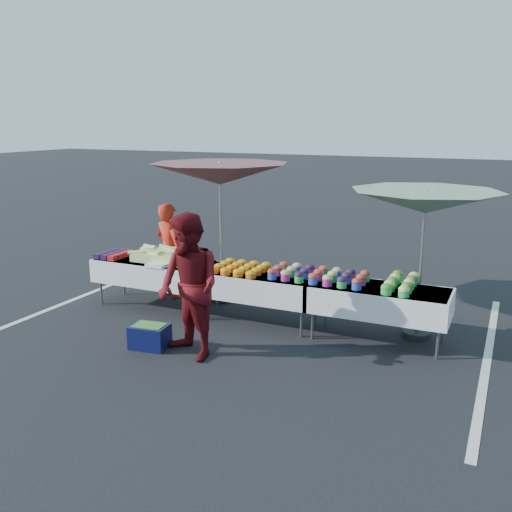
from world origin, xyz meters
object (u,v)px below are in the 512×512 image
at_px(customer, 189,287).
at_px(storage_bin, 150,336).
at_px(table_left, 153,271).
at_px(table_center, 256,284).
at_px(vendor, 169,250).
at_px(umbrella_right, 425,203).
at_px(umbrella_left, 220,175).
at_px(table_right, 379,300).

height_order(customer, storage_bin, customer).
distance_m(table_left, storage_bin, 1.81).
height_order(table_left, table_center, same).
distance_m(table_center, customer, 1.55).
height_order(table_center, vendor, vendor).
relative_size(table_left, vendor, 1.17).
bearing_deg(customer, table_center, 106.79).
xyz_separation_m(vendor, storage_bin, (1.00, -2.03, -0.63)).
bearing_deg(vendor, table_left, 114.01).
bearing_deg(umbrella_right, table_left, -174.37).
height_order(table_left, umbrella_left, umbrella_left).
bearing_deg(table_left, umbrella_left, 39.90).
bearing_deg(storage_bin, customer, -9.74).
bearing_deg(umbrella_right, customer, -142.46).
bearing_deg(table_left, vendor, 95.23).
xyz_separation_m(table_left, vendor, (-0.05, 0.55, 0.21)).
relative_size(table_left, table_right, 1.00).
bearing_deg(storage_bin, umbrella_right, 23.45).
bearing_deg(vendor, customer, 147.36).
bearing_deg(storage_bin, table_right, 21.45).
relative_size(table_left, umbrella_right, 0.90).
relative_size(customer, storage_bin, 3.49).
distance_m(table_left, vendor, 0.59).
height_order(table_right, storage_bin, table_right).
xyz_separation_m(table_left, storage_bin, (0.95, -1.48, -0.42)).
distance_m(table_center, umbrella_left, 1.90).
height_order(customer, umbrella_right, umbrella_right).
xyz_separation_m(vendor, customer, (1.64, -2.05, 0.12)).
bearing_deg(umbrella_right, vendor, 177.91).
relative_size(customer, umbrella_right, 0.89).
relative_size(table_right, storage_bin, 3.56).
xyz_separation_m(table_center, umbrella_right, (2.26, 0.40, 1.27)).
bearing_deg(table_left, customer, -43.43).
xyz_separation_m(table_right, customer, (-2.02, -1.50, 0.33)).
bearing_deg(table_right, umbrella_left, 165.55).
bearing_deg(umbrella_left, umbrella_right, -5.50).
distance_m(table_right, storage_bin, 3.06).
distance_m(table_right, vendor, 3.70).
bearing_deg(vendor, storage_bin, 135.02).
height_order(umbrella_left, umbrella_right, umbrella_left).
distance_m(table_left, umbrella_right, 4.27).
distance_m(customer, storage_bin, 0.98).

